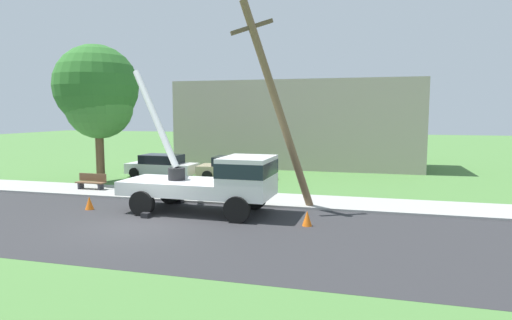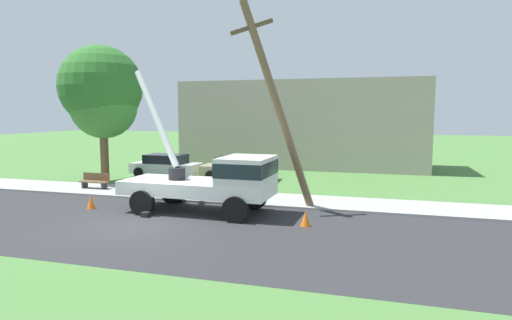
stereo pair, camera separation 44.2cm
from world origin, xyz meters
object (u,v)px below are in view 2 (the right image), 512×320
object	(u,v)px
park_bench	(95,181)
roadside_tree_near	(101,87)
traffic_cone_behind	(91,202)
traffic_cone_ahead	(305,219)
parked_sedan_white	(166,165)
utility_truck	(217,179)
parked_sedan_tan	(238,168)
roadside_tree_far	(104,106)
leaning_utility_pole	(277,105)

from	to	relation	value
park_bench	roadside_tree_near	bearing A→B (deg)	116.51
traffic_cone_behind	roadside_tree_near	bearing A→B (deg)	121.53
traffic_cone_ahead	parked_sedan_white	xyz separation A→B (m)	(-10.67, 9.59, 0.43)
utility_truck	traffic_cone_behind	world-z (taller)	utility_truck
parked_sedan_tan	traffic_cone_behind	bearing A→B (deg)	-110.30
roadside_tree_far	roadside_tree_near	bearing A→B (deg)	159.83
parked_sedan_white	utility_truck	bearing A→B (deg)	-51.37
roadside_tree_near	roadside_tree_far	xyz separation A→B (m)	(0.19, -0.07, -1.09)
roadside_tree_far	park_bench	bearing A→B (deg)	-66.36
leaning_utility_pole	roadside_tree_far	world-z (taller)	leaning_utility_pole
utility_truck	leaning_utility_pole	xyz separation A→B (m)	(2.18, 1.34, 2.99)
traffic_cone_behind	park_bench	bearing A→B (deg)	124.65
traffic_cone_behind	roadside_tree_near	size ratio (longest dim) A/B	0.07
parked_sedan_tan	park_bench	world-z (taller)	parked_sedan_tan
leaning_utility_pole	roadside_tree_near	bearing A→B (deg)	159.39
parked_sedan_tan	park_bench	distance (m)	8.23
traffic_cone_behind	parked_sedan_tan	distance (m)	9.97
leaning_utility_pole	traffic_cone_behind	xyz separation A→B (m)	(-7.65, -2.07, -4.12)
parked_sedan_white	roadside_tree_near	world-z (taller)	roadside_tree_near
roadside_tree_near	roadside_tree_far	bearing A→B (deg)	-20.17
leaning_utility_pole	parked_sedan_white	distance (m)	12.15
roadside_tree_near	parked_sedan_white	bearing A→B (deg)	48.36
leaning_utility_pole	traffic_cone_behind	bearing A→B (deg)	-164.85
parked_sedan_tan	roadside_tree_near	distance (m)	9.31
park_bench	parked_sedan_tan	bearing A→B (deg)	42.05
traffic_cone_behind	parked_sedan_white	bearing A→B (deg)	98.48
park_bench	roadside_tree_far	world-z (taller)	roadside_tree_far
leaning_utility_pole	traffic_cone_ahead	bearing A→B (deg)	-55.30
traffic_cone_behind	park_bench	xyz separation A→B (m)	(-2.65, 3.83, 0.18)
parked_sedan_white	parked_sedan_tan	world-z (taller)	same
traffic_cone_behind	parked_sedan_white	xyz separation A→B (m)	(-1.39, 9.30, 0.43)
traffic_cone_ahead	park_bench	size ratio (longest dim) A/B	0.35
traffic_cone_behind	park_bench	size ratio (longest dim) A/B	0.35
leaning_utility_pole	roadside_tree_near	world-z (taller)	leaning_utility_pole
utility_truck	traffic_cone_ahead	world-z (taller)	utility_truck
utility_truck	traffic_cone_behind	bearing A→B (deg)	-172.43
park_bench	roadside_tree_far	distance (m)	4.86
utility_truck	parked_sedan_tan	size ratio (longest dim) A/B	1.50
park_bench	traffic_cone_ahead	bearing A→B (deg)	-19.07
parked_sedan_tan	park_bench	size ratio (longest dim) A/B	2.82
utility_truck	park_bench	world-z (taller)	utility_truck
traffic_cone_behind	roadside_tree_near	xyz separation A→B (m)	(-3.94, 6.43, 5.28)
leaning_utility_pole	park_bench	bearing A→B (deg)	170.27
leaning_utility_pole	parked_sedan_tan	distance (m)	9.17
traffic_cone_behind	traffic_cone_ahead	bearing A→B (deg)	-1.79
roadside_tree_near	traffic_cone_ahead	bearing A→B (deg)	-26.93
traffic_cone_ahead	parked_sedan_white	size ratio (longest dim) A/B	0.13
parked_sedan_white	roadside_tree_far	bearing A→B (deg)	-128.80
traffic_cone_behind	parked_sedan_tan	size ratio (longest dim) A/B	0.12
traffic_cone_ahead	park_bench	bearing A→B (deg)	160.93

